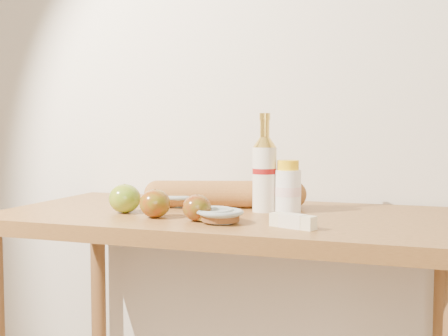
{
  "coord_description": "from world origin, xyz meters",
  "views": [
    {
      "loc": [
        0.46,
        -0.22,
        1.12
      ],
      "look_at": [
        0.0,
        1.15,
        1.02
      ],
      "focal_mm": 45.0,
      "sensor_mm": 36.0,
      "label": 1
    }
  ],
  "objects": [
    {
      "name": "table",
      "position": [
        0.0,
        1.18,
        0.78
      ],
      "size": [
        1.2,
        0.6,
        0.9
      ],
      "color": "#9D6932",
      "rests_on": "ground"
    },
    {
      "name": "apple_redgreen_right",
      "position": [
        -0.03,
        1.03,
        0.93
      ],
      "size": [
        0.08,
        0.08,
        0.06
      ],
      "rotation": [
        0.0,
        0.0,
        0.23
      ],
      "color": "maroon",
      "rests_on": "table"
    },
    {
      "name": "back_wall",
      "position": [
        0.0,
        1.51,
        1.3
      ],
      "size": [
        3.5,
        0.02,
        2.6
      ],
      "primitive_type": "cube",
      "color": "silver",
      "rests_on": "ground"
    },
    {
      "name": "baguette",
      "position": [
        -0.04,
        1.26,
        0.94
      ],
      "size": [
        0.46,
        0.21,
        0.08
      ],
      "rotation": [
        0.0,
        0.0,
        0.3
      ],
      "color": "#B67837",
      "rests_on": "table"
    },
    {
      "name": "egg_bowl",
      "position": [
        -0.17,
        1.26,
        0.92
      ],
      "size": [
        0.2,
        0.2,
        0.06
      ],
      "rotation": [
        0.0,
        0.0,
        0.28
      ],
      "color": "#99A7A0",
      "rests_on": "table"
    },
    {
      "name": "syrup_bowl",
      "position": [
        0.01,
        1.04,
        0.92
      ],
      "size": [
        0.11,
        0.11,
        0.03
      ],
      "rotation": [
        0.0,
        0.0,
        -0.01
      ],
      "color": "#96A39F",
      "rests_on": "table"
    },
    {
      "name": "apple_redgreen_front",
      "position": [
        -0.14,
        1.04,
        0.94
      ],
      "size": [
        0.1,
        0.1,
        0.07
      ],
      "rotation": [
        0.0,
        0.0,
        0.36
      ],
      "color": "#970D08",
      "rests_on": "table"
    },
    {
      "name": "sugar_bowl",
      "position": [
        0.04,
        1.01,
        0.92
      ],
      "size": [
        0.11,
        0.11,
        0.03
      ],
      "rotation": [
        0.0,
        0.0,
        0.06
      ],
      "color": "gray",
      "rests_on": "table"
    },
    {
      "name": "cream_bottle",
      "position": [
        0.15,
        1.23,
        0.96
      ],
      "size": [
        0.07,
        0.07,
        0.14
      ],
      "rotation": [
        0.0,
        0.0,
        0.07
      ],
      "color": "white",
      "rests_on": "table"
    },
    {
      "name": "apple_yellowgreen",
      "position": [
        -0.25,
        1.08,
        0.94
      ],
      "size": [
        0.1,
        0.1,
        0.08
      ],
      "rotation": [
        0.0,
        0.0,
        0.26
      ],
      "color": "olive",
      "rests_on": "table"
    },
    {
      "name": "butter_stick",
      "position": [
        0.21,
        1.01,
        0.92
      ],
      "size": [
        0.11,
        0.07,
        0.03
      ],
      "rotation": [
        0.0,
        0.0,
        -0.37
      ],
      "color": "#F2EABC",
      "rests_on": "table"
    },
    {
      "name": "bourbon_bottle",
      "position": [
        0.09,
        1.23,
        1.01
      ],
      "size": [
        0.09,
        0.09,
        0.26
      ],
      "rotation": [
        0.0,
        0.0,
        0.42
      ],
      "color": "#EEE3C9",
      "rests_on": "table"
    }
  ]
}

